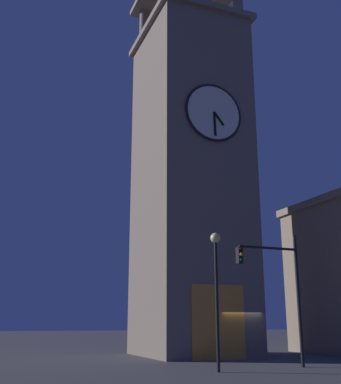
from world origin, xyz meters
TOP-DOWN VIEW (x-y plane):
  - ground_plane at (0.00, 0.00)m, footprint 200.00×200.00m
  - clocktower at (1.49, -2.66)m, footprint 6.66×7.80m
  - traffic_signal_mid at (0.91, 6.14)m, footprint 3.24×0.41m
  - street_lamp at (4.48, 6.75)m, footprint 0.44×0.44m

SIDE VIEW (x-z plane):
  - ground_plane at x=0.00m, z-range 0.00..0.00m
  - traffic_signal_mid at x=0.91m, z-range 0.84..6.84m
  - street_lamp at x=4.48m, z-range 1.07..6.78m
  - clocktower at x=1.49m, z-range -2.47..25.48m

